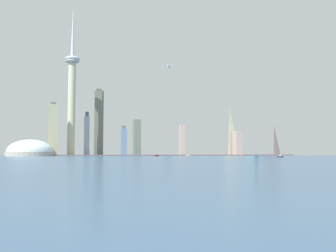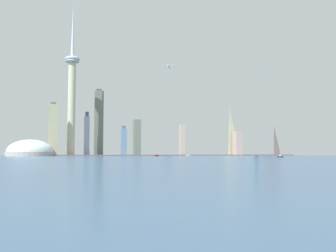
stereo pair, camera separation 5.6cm
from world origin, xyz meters
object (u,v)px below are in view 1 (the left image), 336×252
skyscraper_7 (167,146)px  boat_2 (156,156)px  boat_0 (280,156)px  channel_buoy_0 (166,157)px  skyscraper_10 (250,137)px  skyscraper_12 (267,127)px  skyscraper_1 (87,135)px  skyscraper_2 (238,143)px  stadium_dome (30,152)px  skyscraper_9 (253,136)px  skyscraper_11 (182,140)px  skyscraper_8 (99,123)px  skyscraper_3 (137,137)px  skyscraper_6 (230,125)px  skyscraper_5 (124,142)px  boat_1 (189,156)px  skyscraper_0 (276,137)px  airplane (169,67)px  skyscraper_4 (53,130)px  observation_tower (72,89)px

skyscraper_7 → boat_2: (-90.47, -224.90, -24.70)m
skyscraper_7 → boat_0: (52.19, -456.82, -24.34)m
channel_buoy_0 → skyscraper_10: bearing=45.5°
skyscraper_7 → skyscraper_12: (279.06, -51.66, 53.66)m
skyscraper_1 → skyscraper_2: skyscraper_1 is taller
stadium_dome → skyscraper_2: bearing=0.1°
skyscraper_9 → skyscraper_11: (-215.11, -1.20, -14.84)m
skyscraper_8 → skyscraper_9: size_ratio=1.42×
skyscraper_3 → skyscraper_12: 368.84m
skyscraper_2 → skyscraper_7: bearing=149.3°
skyscraper_6 → skyscraper_9: (87.42, 28.18, -26.96)m
skyscraper_1 → skyscraper_9: (462.40, -5.52, 4.62)m
skyscraper_9 → skyscraper_10: skyscraper_9 is taller
skyscraper_6 → channel_buoy_0: (-282.06, -347.75, -81.43)m
skyscraper_6 → skyscraper_12: size_ratio=1.15×
stadium_dome → skyscraper_5: size_ratio=1.44×
skyscraper_7 → skyscraper_11: skyscraper_11 is taller
skyscraper_10 → boat_0: (-166.29, -396.40, -47.96)m
channel_buoy_0 → skyscraper_5: bearing=91.5°
boat_1 → skyscraper_7: bearing=61.6°
skyscraper_11 → boat_1: 231.39m
skyscraper_10 → skyscraper_3: bearing=170.5°
skyscraper_12 → skyscraper_8: bearing=172.2°
stadium_dome → skyscraper_8: (160.98, 109.08, 77.01)m
skyscraper_8 → boat_1: (153.81, -266.34, -84.27)m
skyscraper_1 → stadium_dome: bearing=-151.4°
skyscraper_0 → boat_2: 389.14m
skyscraper_0 → skyscraper_8: 473.41m
channel_buoy_0 → skyscraper_1: bearing=103.7°
skyscraper_8 → skyscraper_9: skyscraper_8 is taller
skyscraper_0 → airplane: airplane is taller
skyscraper_5 → skyscraper_6: bearing=2.8°
skyscraper_11 → boat_2: (-120.68, -190.29, -39.56)m
skyscraper_2 → skyscraper_7: skyscraper_2 is taller
skyscraper_1 → skyscraper_4: (-80.29, -62.12, 8.52)m
stadium_dome → skyscraper_10: bearing=3.8°
skyscraper_2 → channel_buoy_0: size_ratio=33.07×
skyscraper_5 → skyscraper_6: skyscraper_6 is taller
observation_tower → skyscraper_5: size_ratio=5.11×
skyscraper_9 → skyscraper_8: bearing=174.0°
skyscraper_3 → boat_2: skyscraper_3 is taller
skyscraper_4 → boat_1: (267.65, -164.62, -57.98)m
skyscraper_8 → boat_1: skyscraper_8 is taller
skyscraper_5 → channel_buoy_0: skyscraper_5 is taller
skyscraper_1 → skyscraper_12: size_ratio=0.66×
skyscraper_7 → skyscraper_1: bearing=-172.7°
skyscraper_2 → skyscraper_9: (82.69, 63.13, 23.80)m
skyscraper_0 → skyscraper_7: 293.78m
skyscraper_10 → skyscraper_0: bearing=-35.4°
boat_0 → skyscraper_1: bearing=26.7°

